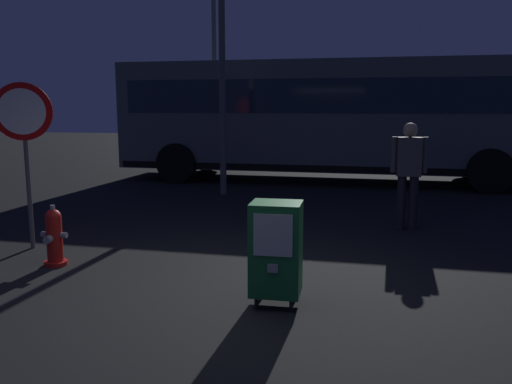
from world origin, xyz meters
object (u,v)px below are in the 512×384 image
at_px(stop_sign, 24,131).
at_px(bus_near, 329,114).
at_px(fire_hydrant, 54,237).
at_px(street_light_near_left, 214,34).
at_px(street_light_near_right, 222,8).
at_px(pedestrian, 409,170).
at_px(newspaper_box_primary, 276,248).

height_order(stop_sign, bus_near, bus_near).
distance_m(fire_hydrant, bus_near, 8.60).
height_order(fire_hydrant, street_light_near_left, street_light_near_left).
bearing_deg(fire_hydrant, street_light_near_right, 82.10).
relative_size(pedestrian, bus_near, 0.16).
bearing_deg(newspaper_box_primary, bus_near, 89.55).
height_order(bus_near, street_light_near_left, street_light_near_left).
bearing_deg(street_light_near_left, fire_hydrant, -84.85).
xyz_separation_m(pedestrian, bus_near, (-1.49, 5.29, 0.76)).
bearing_deg(stop_sign, bus_near, 63.56).
bearing_deg(pedestrian, stop_sign, -158.24).
relative_size(pedestrian, street_light_near_right, 0.25).
distance_m(fire_hydrant, newspaper_box_primary, 2.95).
bearing_deg(street_light_near_right, pedestrian, -36.93).
bearing_deg(pedestrian, bus_near, 105.72).
height_order(stop_sign, street_light_near_left, street_light_near_left).
bearing_deg(bus_near, stop_sign, -114.45).
bearing_deg(bus_near, fire_hydrant, -108.01).
xyz_separation_m(stop_sign, street_light_near_left, (-0.29, 10.81, 2.62)).
distance_m(newspaper_box_primary, street_light_near_left, 13.35).
distance_m(stop_sign, street_light_near_right, 5.54).
bearing_deg(stop_sign, fire_hydrant, -40.84).
distance_m(newspaper_box_primary, pedestrian, 3.83).
relative_size(fire_hydrant, street_light_near_left, 0.10).
bearing_deg(street_light_near_right, fire_hydrant, -97.90).
bearing_deg(street_light_near_right, stop_sign, -107.38).
xyz_separation_m(fire_hydrant, pedestrian, (4.39, 2.69, 0.60)).
relative_size(fire_hydrant, street_light_near_right, 0.11).
bearing_deg(fire_hydrant, pedestrian, 31.52).
distance_m(pedestrian, street_light_near_right, 5.45).
bearing_deg(fire_hydrant, bus_near, 70.00).
xyz_separation_m(newspaper_box_primary, bus_near, (0.07, 8.77, 1.14)).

